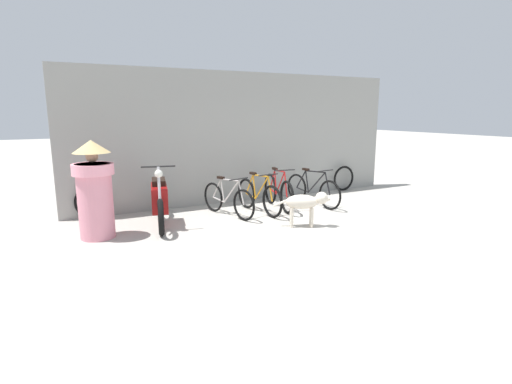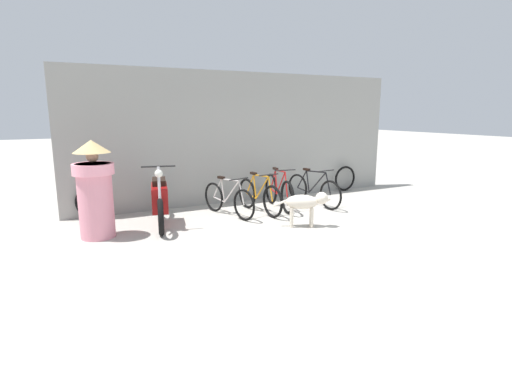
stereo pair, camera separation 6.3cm
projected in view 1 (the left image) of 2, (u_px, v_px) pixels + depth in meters
The scene contains 11 objects.
ground_plane at pixel (332, 237), 6.70m from camera, with size 60.00×60.00×0.00m, color #ADA89E.
shop_wall_back at pixel (244, 138), 9.30m from camera, with size 8.08×0.20×2.95m.
bicycle_0 at pixel (228, 200), 8.03m from camera, with size 0.54×1.56×0.81m.
bicycle_1 at pixel (259, 196), 8.27m from camera, with size 0.46×1.62×0.86m.
bicycle_2 at pixel (278, 192), 8.66m from camera, with size 0.46×1.66×0.90m.
bicycle_3 at pixel (312, 190), 8.94m from camera, with size 0.46×1.71×0.84m.
motorcycle at pixel (160, 200), 7.34m from camera, with size 0.63×1.93×1.16m.
stray_dog at pixel (306, 202), 7.24m from camera, with size 0.94×0.60×0.65m.
person_in_robes at pixel (94, 189), 6.53m from camera, with size 0.83×0.83×1.63m.
spare_tire_left at pixel (344, 178), 10.59m from camera, with size 0.67×0.06×0.66m.
spare_tire_right at pixel (92, 203), 7.76m from camera, with size 0.65×0.26×0.67m.
Camera 1 is at (-4.11, -5.09, 2.07)m, focal length 28.00 mm.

